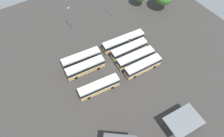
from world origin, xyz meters
TOP-DOWN VIEW (x-y plane):
  - ground_plane at (0.00, 0.00)m, footprint 95.18×95.18m
  - bus_row0_slot0 at (-8.15, -5.40)m, footprint 14.94×3.87m
  - bus_row0_slot1 at (-7.65, -1.43)m, footprint 12.54×3.29m
  - bus_row0_slot2 at (-7.25, 2.60)m, footprint 12.59×3.54m
  - bus_row0_slot3 at (-7.24, 6.44)m, footprint 12.10×3.18m
  - bus_row1_slot0 at (7.28, -6.43)m, footprint 12.56×3.84m
  - bus_row1_slot1 at (7.85, -2.62)m, footprint 12.27×3.54m
  - bus_row1_slot3 at (7.84, 5.48)m, footprint 12.27×3.82m
  - maintenance_shelter at (-4.29, 26.16)m, footprint 9.03×6.68m
  - lamp_post_near_entrance at (-12.84, -20.10)m, footprint 0.56×0.28m
  - lamp_post_mid_lot at (3.07, -21.59)m, footprint 0.56×0.28m

SIDE VIEW (x-z plane):
  - ground_plane at x=0.00m, z-range 0.00..0.00m
  - bus_row0_slot3 at x=-7.24m, z-range 0.10..3.72m
  - bus_row1_slot3 at x=7.84m, z-range 0.10..3.72m
  - bus_row1_slot1 at x=7.85m, z-range 0.10..3.72m
  - bus_row1_slot0 at x=7.28m, z-range 0.10..3.72m
  - bus_row0_slot1 at x=-7.65m, z-range 0.10..3.72m
  - bus_row0_slot2 at x=-7.25m, z-range 0.10..3.72m
  - bus_row0_slot0 at x=-8.15m, z-range 0.10..3.72m
  - maintenance_shelter at x=-4.29m, z-range 1.91..6.17m
  - lamp_post_near_entrance at x=-12.84m, z-range 0.42..9.11m
  - lamp_post_mid_lot at x=3.07m, z-range 0.42..10.13m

